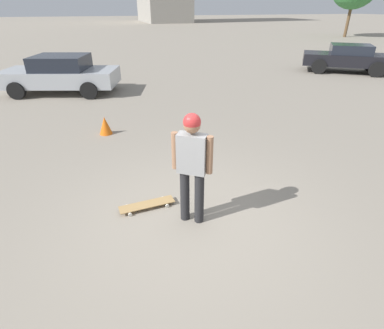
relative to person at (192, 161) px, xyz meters
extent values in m
plane|color=gray|center=(0.00, 0.00, -1.06)|extent=(220.00, 220.00, 0.00)
cylinder|color=#262628|center=(0.10, -0.07, -0.63)|extent=(0.15, 0.15, 0.88)
cylinder|color=#262628|center=(-0.10, 0.07, -0.63)|extent=(0.15, 0.15, 0.88)
cube|color=#999999|center=(0.00, 0.00, 0.11)|extent=(0.46, 0.40, 0.60)
cylinder|color=#9E7051|center=(0.21, -0.15, 0.13)|extent=(0.10, 0.10, 0.57)
cylinder|color=#9E7051|center=(-0.21, 0.15, 0.13)|extent=(0.10, 0.10, 0.57)
sphere|color=#9E7051|center=(0.00, 0.00, 0.55)|extent=(0.24, 0.24, 0.24)
sphere|color=red|center=(0.00, 0.00, 0.59)|extent=(0.25, 0.25, 0.25)
cube|color=tan|center=(0.63, -0.53, -1.00)|extent=(0.95, 0.30, 0.01)
cylinder|color=silver|center=(0.94, -0.38, -1.03)|extent=(0.06, 0.03, 0.06)
cylinder|color=silver|center=(0.96, -0.63, -1.03)|extent=(0.06, 0.03, 0.06)
cylinder|color=silver|center=(0.31, -0.43, -1.03)|extent=(0.06, 0.03, 0.06)
cylinder|color=silver|center=(0.33, -0.68, -1.03)|extent=(0.06, 0.03, 0.06)
cube|color=#ADB2B7|center=(2.42, -9.15, -0.46)|extent=(4.62, 3.03, 0.58)
cube|color=#1E232D|center=(2.32, -9.12, 0.09)|extent=(2.33, 2.16, 0.51)
cylinder|color=black|center=(3.96, -8.66, -0.75)|extent=(0.66, 0.38, 0.62)
cylinder|color=black|center=(3.41, -10.42, -0.75)|extent=(0.66, 0.38, 0.62)
cylinder|color=black|center=(1.43, -7.87, -0.75)|extent=(0.66, 0.38, 0.62)
cylinder|color=black|center=(0.89, -9.64, -0.75)|extent=(0.66, 0.38, 0.62)
cube|color=black|center=(-11.20, -9.14, -0.43)|extent=(4.40, 3.86, 0.55)
cube|color=#1E232D|center=(-11.29, -9.08, 0.06)|extent=(2.44, 2.37, 0.44)
cylinder|color=black|center=(-9.64, -9.19, -0.71)|extent=(0.70, 0.58, 0.71)
cylinder|color=black|center=(-10.67, -10.61, -0.71)|extent=(0.70, 0.58, 0.71)
cylinder|color=black|center=(-11.74, -7.68, -0.71)|extent=(0.70, 0.58, 0.71)
cylinder|color=black|center=(-12.76, -9.09, -0.71)|extent=(0.70, 0.58, 0.71)
cylinder|color=brown|center=(-25.73, -25.20, 0.62)|extent=(0.31, 0.31, 3.37)
cone|color=orange|center=(1.09, -4.19, -0.83)|extent=(0.34, 0.34, 0.47)
camera|label=1|loc=(1.18, 3.68, 1.99)|focal=28.00mm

